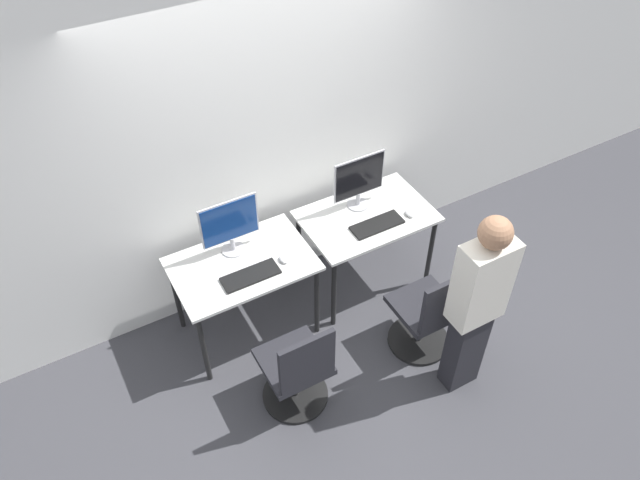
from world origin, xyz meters
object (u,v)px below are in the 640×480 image
mouse_left (283,259)px  person_right (477,302)px  keyboard_left (251,276)px  keyboard_right (377,225)px  monitor_left (230,225)px  office_chair_right (427,316)px  monitor_right (359,180)px  mouse_right (409,214)px  office_chair_left (298,372)px

mouse_left → person_right: bearing=-50.2°
keyboard_left → keyboard_right: bearing=0.5°
monitor_left → office_chair_right: size_ratio=0.52×
office_chair_right → person_right: 0.63m
monitor_left → mouse_left: monitor_left is taller
monitor_left → monitor_right: bearing=-0.9°
person_right → keyboard_left: bearing=138.1°
person_right → mouse_left: bearing=129.8°
keyboard_right → office_chair_right: (0.04, -0.68, -0.40)m
monitor_left → monitor_right: (1.07, -0.02, 0.00)m
keyboard_right → monitor_left: bearing=164.4°
monitor_left → mouse_right: size_ratio=5.14×
mouse_right → office_chair_right: bearing=-110.9°
keyboard_left → mouse_right: bearing=-0.5°
monitor_right → mouse_right: monitor_right is taller
office_chair_right → person_right: size_ratio=0.56×
person_right → office_chair_left: bearing=160.4°
keyboard_left → mouse_right: size_ratio=4.64×
mouse_left → keyboard_right: (0.80, -0.02, -0.01)m
office_chair_right → mouse_right: bearing=69.1°
office_chair_left → monitor_right: (1.04, 0.93, 0.64)m
mouse_left → office_chair_right: (0.83, -0.70, -0.40)m
monitor_left → keyboard_left: size_ratio=1.11×
office_chair_left → office_chair_right: 1.08m
office_chair_left → office_chair_right: size_ratio=1.00×
monitor_right → office_chair_left: bearing=-138.3°
monitor_left → office_chair_left: (0.03, -0.95, -0.64)m
keyboard_left → office_chair_right: size_ratio=0.47×
office_chair_right → person_right: (0.05, -0.37, 0.51)m
office_chair_left → mouse_right: office_chair_left is taller
office_chair_right → office_chair_left: bearing=178.1°
monitor_left → mouse_left: (0.27, -0.28, -0.24)m
monitor_right → keyboard_right: monitor_right is taller
keyboard_left → person_right: bearing=-41.9°
person_right → mouse_right: bearing=79.1°
keyboard_left → mouse_left: bearing=5.2°
keyboard_left → monitor_right: 1.14m
keyboard_right → office_chair_right: bearing=-87.0°
keyboard_right → mouse_right: mouse_right is taller
mouse_right → office_chair_right: (-0.25, -0.66, -0.40)m
mouse_left → keyboard_right: bearing=-1.2°
mouse_left → monitor_right: (0.80, 0.27, 0.24)m
mouse_right → person_right: 1.05m
keyboard_left → mouse_right: (1.36, -0.01, 0.01)m
office_chair_right → monitor_left: bearing=138.4°
mouse_right → monitor_left: bearing=166.7°
mouse_left → mouse_right: (1.09, -0.04, 0.00)m
mouse_left → monitor_right: 0.87m
monitor_left → mouse_left: size_ratio=5.14×
keyboard_right → person_right: size_ratio=0.26×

